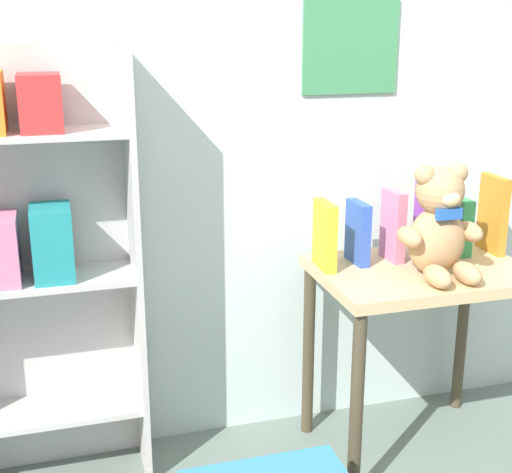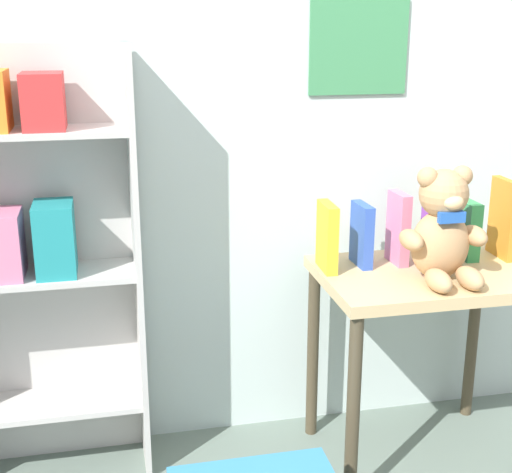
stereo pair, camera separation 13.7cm
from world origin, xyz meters
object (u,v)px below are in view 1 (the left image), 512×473
Objects in this scene: bookshelf_side at (27,251)px; book_standing_pink at (393,226)px; teddy_bear at (440,226)px; book_standing_orange at (493,214)px; book_standing_purple at (427,221)px; book_standing_green at (460,227)px; book_standing_yellow at (325,235)px; display_table at (420,298)px; book_standing_blue at (358,233)px.

book_standing_pink is at bearing -5.13° from bookshelf_side.
book_standing_orange is at bearing 28.68° from teddy_bear.
book_standing_pink is 0.89× the size of book_standing_orange.
book_standing_green is at bearing 0.56° from book_standing_purple.
book_standing_yellow is (0.89, -0.12, 0.01)m from bookshelf_side.
book_standing_blue reaches higher than display_table.
teddy_bear is 1.81× the size of book_standing_green.
bookshelf_side reaches higher than book_standing_orange.
book_standing_orange reaches higher than book_standing_pink.
teddy_bear is 0.18m from book_standing_purple.
display_table is at bearing -9.49° from bookshelf_side.
book_standing_purple is (0.36, 0.01, 0.02)m from book_standing_yellow.
bookshelf_side is at bearing 174.78° from book_standing_yellow.
book_standing_blue is (-0.18, 0.10, 0.20)m from display_table.
book_standing_purple reaches higher than book_standing_blue.
book_standing_blue is at bearing 150.59° from display_table.
book_standing_orange reaches higher than display_table.
teddy_bear is (0.00, -0.08, 0.26)m from display_table.
book_standing_purple is at bearing -4.91° from bookshelf_side.
teddy_bear is at bearing -45.26° from book_standing_blue.
bookshelf_side is 7.06× the size of book_standing_green.
book_standing_purple is 0.24m from book_standing_orange.
book_standing_green is at bearing -4.59° from bookshelf_side.
bookshelf_side is 1.25m from book_standing_purple.
book_standing_green is (0.36, -0.01, -0.00)m from book_standing_blue.
book_standing_purple reaches higher than book_standing_yellow.
display_table is 0.28m from book_standing_green.
book_standing_blue is at bearing 179.78° from book_standing_orange.
bookshelf_side is 1.23m from teddy_bear.
bookshelf_side is 5.83× the size of book_standing_pink.
teddy_bear is 0.34m from book_standing_orange.
teddy_bear reaches higher than book_standing_yellow.
book_standing_blue is at bearing 178.35° from book_standing_green.
book_standing_blue is 0.82× the size of book_standing_purple.
book_standing_orange is at bearing -3.50° from book_standing_pink.
book_standing_orange is at bearing -4.34° from bookshelf_side.
book_standing_green is 0.74× the size of book_standing_orange.
teddy_bear is at bearing -106.54° from book_standing_purple.
book_standing_yellow is 1.11× the size of book_standing_green.
book_standing_blue is 0.12m from book_standing_pink.
teddy_bear reaches higher than book_standing_pink.
book_standing_yellow is 0.60m from book_standing_orange.
book_standing_orange is (1.49, -0.11, 0.03)m from bookshelf_side.
bookshelf_side is at bearing 176.91° from book_standing_purple.
book_standing_purple is at bearing 3.40° from book_standing_yellow.
book_standing_purple is (0.06, 0.09, 0.23)m from display_table.
display_table is 3.48× the size of book_standing_green.
bookshelf_side reaches higher than book_standing_green.
book_standing_purple reaches higher than book_standing_pink.
bookshelf_side is 3.91× the size of teddy_bear.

